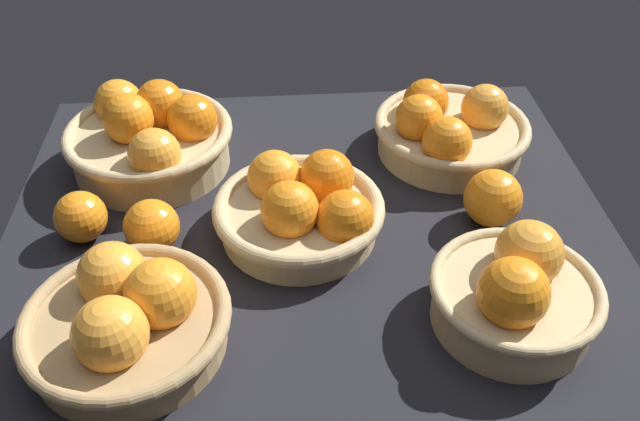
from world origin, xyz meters
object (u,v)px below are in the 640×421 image
(basket_center, at_px, (302,208))
(loose_orange_side_gap, at_px, (152,227))
(basket_far_right, at_px, (128,318))
(basket_far_left, at_px, (516,292))
(basket_near_left, at_px, (449,129))
(loose_orange_back_gap, at_px, (493,198))
(basket_near_right, at_px, (150,137))
(loose_orange_front_gap, at_px, (81,217))

(basket_center, xyz_separation_m, loose_orange_side_gap, (0.20, 0.02, -0.00))
(basket_center, bearing_deg, basket_far_right, 41.41)
(basket_far_left, xyz_separation_m, basket_near_left, (-0.00, -0.35, -0.00))
(basket_near_left, height_order, loose_orange_back_gap, basket_near_left)
(basket_far_right, xyz_separation_m, basket_near_right, (0.02, -0.35, 0.01))
(loose_orange_back_gap, bearing_deg, basket_far_right, 21.36)
(basket_far_right, height_order, loose_orange_side_gap, basket_far_right)
(basket_far_left, relative_size, loose_orange_front_gap, 2.86)
(basket_near_right, bearing_deg, basket_far_left, 142.34)
(basket_center, bearing_deg, loose_orange_side_gap, 5.77)
(basket_far_left, distance_m, loose_orange_side_gap, 0.46)
(basket_center, relative_size, loose_orange_back_gap, 2.90)
(basket_center, relative_size, loose_orange_front_gap, 3.32)
(basket_near_right, height_order, loose_orange_side_gap, basket_near_right)
(basket_center, height_order, loose_orange_front_gap, basket_center)
(basket_far_left, xyz_separation_m, basket_far_right, (0.44, 0.00, -0.01))
(basket_center, bearing_deg, basket_near_right, -38.04)
(loose_orange_front_gap, bearing_deg, basket_center, 178.17)
(basket_center, height_order, basket_far_right, basket_far_right)
(basket_far_right, bearing_deg, loose_orange_front_gap, -64.51)
(basket_center, relative_size, loose_orange_side_gap, 3.16)
(basket_near_left, distance_m, loose_orange_back_gap, 0.17)
(basket_near_right, height_order, basket_near_left, basket_near_right)
(basket_far_left, height_order, basket_far_right, basket_far_left)
(basket_center, xyz_separation_m, basket_near_left, (-0.24, -0.17, 0.00))
(basket_far_right, height_order, loose_orange_back_gap, basket_far_right)
(basket_far_right, bearing_deg, basket_far_left, -179.84)
(basket_far_right, distance_m, loose_orange_back_gap, 0.50)
(basket_far_left, relative_size, basket_near_left, 0.82)
(loose_orange_front_gap, xyz_separation_m, loose_orange_side_gap, (-0.10, 0.03, 0.00))
(basket_far_left, bearing_deg, basket_center, -37.30)
(basket_near_left, bearing_deg, loose_orange_side_gap, 23.82)
(loose_orange_front_gap, relative_size, loose_orange_back_gap, 0.87)
(basket_center, bearing_deg, basket_far_left, 142.70)
(basket_center, height_order, basket_near_left, basket_near_left)
(basket_near_right, bearing_deg, basket_near_left, 179.98)
(basket_near_left, xyz_separation_m, loose_orange_side_gap, (0.43, 0.19, -0.01))
(basket_far_right, xyz_separation_m, loose_orange_side_gap, (-0.01, -0.16, -0.00))
(basket_far_left, distance_m, basket_near_right, 0.57)
(basket_far_left, xyz_separation_m, basket_near_right, (0.46, -0.35, 0.00))
(basket_near_right, xyz_separation_m, basket_near_left, (-0.46, 0.00, -0.01))
(loose_orange_front_gap, bearing_deg, loose_orange_back_gap, 179.16)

